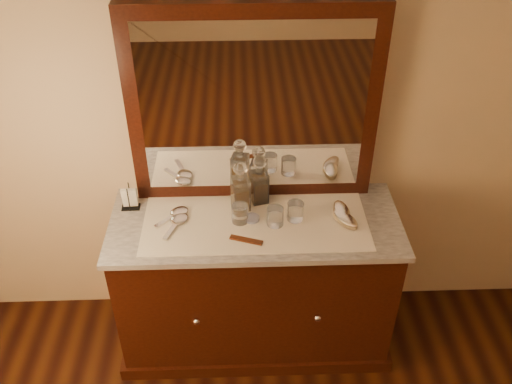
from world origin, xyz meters
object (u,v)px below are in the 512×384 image
hand_mirror_outer (177,214)px  brush_far (342,212)px  mirror_frame (253,107)px  pin_dish (252,218)px  decanter_left (241,191)px  dresser_cabinet (255,284)px  brush_near (345,219)px  hand_mirror_inner (178,221)px  decanter_right (259,184)px  napkin_rack (130,199)px  comb (246,240)px

hand_mirror_outer → brush_far: bearing=-2.6°
mirror_frame → brush_far: 0.68m
pin_dish → decanter_left: (-0.05, 0.10, 0.10)m
dresser_cabinet → hand_mirror_outer: (-0.39, 0.06, 0.45)m
mirror_frame → brush_near: size_ratio=6.92×
hand_mirror_inner → hand_mirror_outer: bearing=99.9°
decanter_right → mirror_frame: bearing=106.8°
dresser_cabinet → pin_dish: pin_dish is taller
brush_far → hand_mirror_inner: bearing=-178.4°
mirror_frame → hand_mirror_outer: 0.65m
decanter_right → brush_far: decanter_right is taller
brush_near → mirror_frame: bearing=147.3°
hand_mirror_outer → decanter_right: bearing=13.9°
pin_dish → hand_mirror_inner: 0.36m
napkin_rack → decanter_left: (0.56, -0.03, 0.06)m
napkin_rack → mirror_frame: bearing=10.6°
pin_dish → hand_mirror_outer: 0.38m
comb → decanter_right: decanter_right is taller
decanter_left → brush_near: size_ratio=1.59×
brush_near → hand_mirror_inner: size_ratio=0.79×
hand_mirror_inner → pin_dish: bearing=1.6°
decanter_right → brush_near: (0.41, -0.19, -0.08)m
brush_near → hand_mirror_inner: brush_near is taller
dresser_cabinet → comb: 0.48m
pin_dish → hand_mirror_inner: bearing=-178.4°
napkin_rack → comb: bearing=-25.6°
comb → decanter_right: size_ratio=0.59×
dresser_cabinet → decanter_left: 0.56m
decanter_left → brush_near: 0.53m
comb → pin_dish: bearing=98.1°
pin_dish → brush_near: brush_near is taller
dresser_cabinet → mirror_frame: size_ratio=1.17×
brush_far → hand_mirror_inner: size_ratio=0.79×
napkin_rack → brush_far: bearing=-5.9°
pin_dish → hand_mirror_outer: (-0.37, 0.05, 0.00)m
comb → hand_mirror_inner: bearing=175.1°
comb → brush_far: size_ratio=0.91×
decanter_left → brush_near: decanter_left is taller
decanter_right → hand_mirror_outer: decanter_right is taller
dresser_cabinet → brush_near: bearing=-4.7°
napkin_rack → decanter_right: 0.66m
dresser_cabinet → napkin_rack: size_ratio=10.24×
decanter_left → hand_mirror_inner: (-0.31, -0.11, -0.10)m
brush_far → hand_mirror_inner: (-0.81, -0.02, -0.01)m
dresser_cabinet → decanter_right: decanter_right is taller
pin_dish → decanter_right: (0.04, 0.15, 0.10)m
pin_dish → brush_near: 0.46m
decanter_right → pin_dish: bearing=-106.1°
mirror_frame → napkin_rack: 0.78m
dresser_cabinet → brush_far: brush_far is taller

